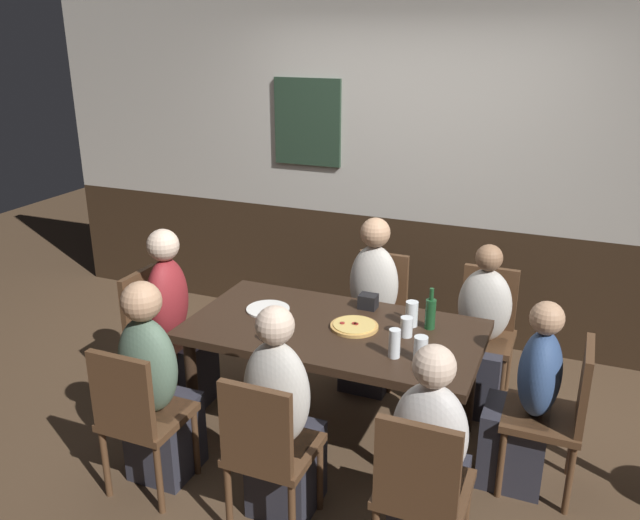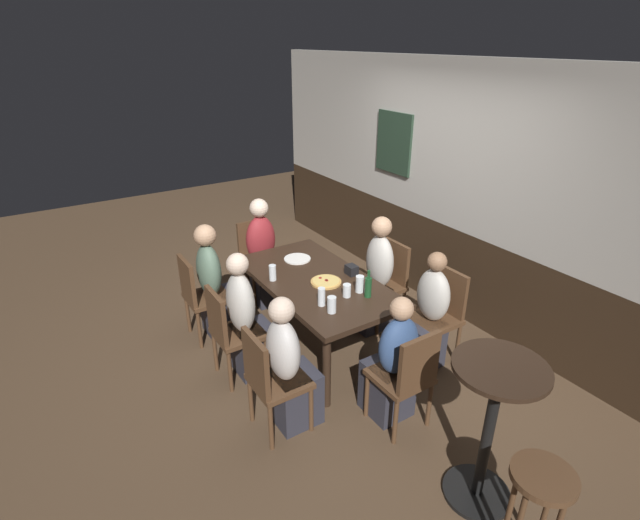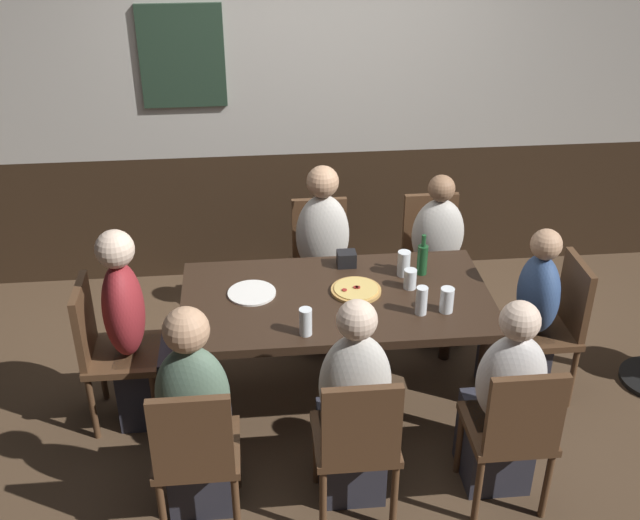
% 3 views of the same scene
% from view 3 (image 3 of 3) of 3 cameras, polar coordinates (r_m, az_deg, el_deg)
% --- Properties ---
extents(ground_plane, '(12.00, 12.00, 0.00)m').
position_cam_3_polar(ground_plane, '(4.64, 1.12, -10.49)').
color(ground_plane, '#4C3826').
extents(wall_back, '(6.40, 0.13, 2.60)m').
position_cam_3_polar(wall_back, '(5.46, -0.83, 11.56)').
color(wall_back, '#332316').
rests_on(wall_back, ground_plane).
extents(dining_table, '(1.70, 0.90, 0.74)m').
position_cam_3_polar(dining_table, '(4.25, 1.21, -3.63)').
color(dining_table, black).
rests_on(dining_table, ground_plane).
extents(chair_mid_near, '(0.40, 0.40, 0.88)m').
position_cam_3_polar(chair_mid_near, '(3.66, 2.80, -13.16)').
color(chair_mid_near, '#513521').
rests_on(chair_mid_near, ground_plane).
extents(chair_head_east, '(0.40, 0.40, 0.88)m').
position_cam_3_polar(chair_head_east, '(4.64, 16.95, -4.34)').
color(chair_head_east, '#513521').
rests_on(chair_head_east, ground_plane).
extents(chair_left_near, '(0.40, 0.40, 0.88)m').
position_cam_3_polar(chair_left_near, '(3.65, -9.24, -13.78)').
color(chair_left_near, '#513521').
rests_on(chair_left_near, ground_plane).
extents(chair_mid_far, '(0.40, 0.40, 0.88)m').
position_cam_3_polar(chair_mid_far, '(5.07, 0.05, 0.13)').
color(chair_mid_far, '#513521').
rests_on(chair_mid_far, ground_plane).
extents(chair_right_far, '(0.40, 0.40, 0.88)m').
position_cam_3_polar(chair_right_far, '(5.19, 8.29, 0.52)').
color(chair_right_far, '#513521').
rests_on(chair_right_far, ground_plane).
extents(chair_right_near, '(0.40, 0.40, 0.88)m').
position_cam_3_polar(chair_right_near, '(3.82, 14.20, -12.05)').
color(chair_right_near, '#513521').
rests_on(chair_right_near, ground_plane).
extents(chair_head_west, '(0.40, 0.40, 0.88)m').
position_cam_3_polar(chair_head_west, '(4.39, -15.53, -6.16)').
color(chair_head_west, '#513521').
rests_on(chair_head_west, ground_plane).
extents(person_mid_near, '(0.34, 0.37, 1.18)m').
position_cam_3_polar(person_mid_near, '(3.78, 2.45, -11.53)').
color(person_mid_near, '#2D2D38').
rests_on(person_mid_near, ground_plane).
extents(person_head_east, '(0.37, 0.34, 1.09)m').
position_cam_3_polar(person_head_east, '(4.60, 14.96, -4.94)').
color(person_head_east, '#2D2D38').
rests_on(person_head_east, ground_plane).
extents(person_left_near, '(0.34, 0.37, 1.19)m').
position_cam_3_polar(person_left_near, '(3.76, -9.14, -12.01)').
color(person_left_near, '#2D2D38').
rests_on(person_left_near, ground_plane).
extents(person_mid_far, '(0.34, 0.37, 1.20)m').
position_cam_3_polar(person_mid_far, '(4.92, 0.24, -0.65)').
color(person_mid_far, '#2D2D38').
rests_on(person_mid_far, ground_plane).
extents(person_right_far, '(0.34, 0.37, 1.11)m').
position_cam_3_polar(person_right_far, '(5.07, 8.68, -0.73)').
color(person_right_far, '#2D2D38').
rests_on(person_right_far, ground_plane).
extents(person_right_near, '(0.34, 0.37, 1.13)m').
position_cam_3_polar(person_right_near, '(3.95, 13.42, -10.77)').
color(person_right_near, '#2D2D38').
rests_on(person_right_near, ground_plane).
extents(person_head_west, '(0.37, 0.34, 1.20)m').
position_cam_3_polar(person_head_west, '(4.36, -13.47, -5.96)').
color(person_head_west, '#2D2D38').
rests_on(person_head_west, ground_plane).
extents(pizza, '(0.28, 0.28, 0.03)m').
position_cam_3_polar(pizza, '(4.24, 2.70, -2.24)').
color(pizza, tan).
rests_on(pizza, dining_table).
extents(highball_clear, '(0.07, 0.07, 0.15)m').
position_cam_3_polar(highball_clear, '(3.86, -1.08, -4.68)').
color(highball_clear, silver).
rests_on(highball_clear, dining_table).
extents(tumbler_water, '(0.07, 0.07, 0.15)m').
position_cam_3_polar(tumbler_water, '(4.39, 6.24, -0.37)').
color(tumbler_water, silver).
rests_on(tumbler_water, dining_table).
extents(pint_glass_pale, '(0.06, 0.06, 0.16)m').
position_cam_3_polar(pint_glass_pale, '(4.06, 7.55, -3.13)').
color(pint_glass_pale, silver).
rests_on(pint_glass_pale, dining_table).
extents(pint_glass_stout, '(0.07, 0.07, 0.14)m').
position_cam_3_polar(pint_glass_stout, '(4.10, 9.40, -3.07)').
color(pint_glass_stout, silver).
rests_on(pint_glass_stout, dining_table).
extents(pint_glass_amber, '(0.07, 0.07, 0.11)m').
position_cam_3_polar(pint_glass_amber, '(4.28, 6.72, -1.50)').
color(pint_glass_amber, silver).
rests_on(pint_glass_amber, dining_table).
extents(beer_bottle_green, '(0.06, 0.06, 0.25)m').
position_cam_3_polar(beer_bottle_green, '(4.40, 7.62, 0.10)').
color(beer_bottle_green, '#194723').
rests_on(beer_bottle_green, dining_table).
extents(plate_white_large, '(0.27, 0.27, 0.01)m').
position_cam_3_polar(plate_white_large, '(4.24, -5.10, -2.46)').
color(plate_white_large, white).
rests_on(plate_white_large, dining_table).
extents(condiment_caddy, '(0.11, 0.09, 0.09)m').
position_cam_3_polar(condiment_caddy, '(4.47, 1.98, 0.09)').
color(condiment_caddy, black).
rests_on(condiment_caddy, dining_table).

